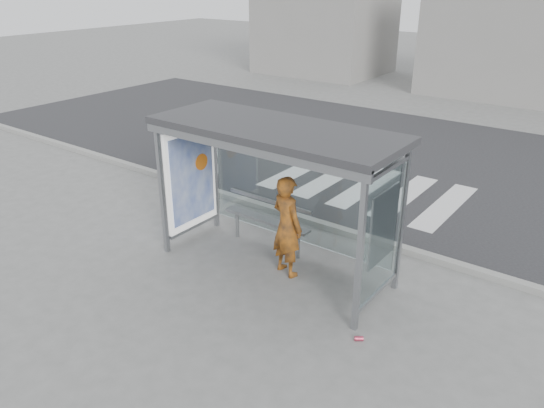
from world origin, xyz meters
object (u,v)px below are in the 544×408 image
Objects in this scene: person at (287,226)px; soda_can at (359,338)px; bus_shelter at (259,158)px; bench at (267,220)px.

soda_can is (1.93, -0.93, -0.87)m from person.
bus_shelter is at bearing 159.25° from soda_can.
bus_shelter is 1.52m from bench.
bus_shelter is 3.36m from soda_can.
person is at bearing -33.16° from bench.
soda_can is (2.79, -1.49, -0.54)m from bench.
bench is at bearing 151.87° from soda_can.
bench reaches higher than soda_can.
bus_shelter is at bearing -66.22° from bench.
soda_can is (2.56, -0.97, -1.95)m from bus_shelter.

